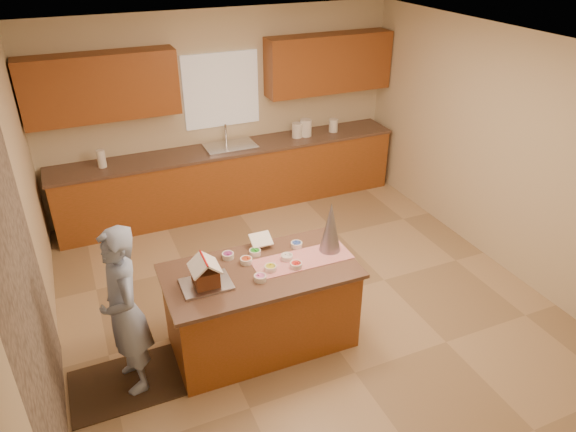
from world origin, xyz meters
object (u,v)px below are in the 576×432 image
object	(u,v)px
island_base	(261,308)
boy	(124,312)
tinsel_tree	(331,227)
gingerbread_house	(205,274)

from	to	relation	value
island_base	boy	distance (m)	1.29
island_base	tinsel_tree	xyz separation A→B (m)	(0.73, 0.04, 0.71)
island_base	tinsel_tree	world-z (taller)	tinsel_tree
island_base	boy	size ratio (longest dim) A/B	1.08
tinsel_tree	gingerbread_house	size ratio (longest dim) A/B	1.94
tinsel_tree	boy	size ratio (longest dim) A/B	0.33
boy	gingerbread_house	world-z (taller)	boy
tinsel_tree	boy	xyz separation A→B (m)	(-1.96, -0.07, -0.33)
boy	gingerbread_house	xyz separation A→B (m)	(0.71, -0.01, 0.19)
island_base	tinsel_tree	bearing A→B (deg)	3.67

